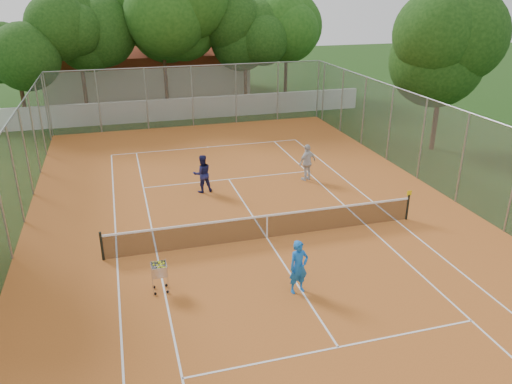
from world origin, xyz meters
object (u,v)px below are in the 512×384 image
object	(u,v)px
player_near	(299,267)
player_far_left	(202,174)
player_far_right	(307,162)
clubhouse	(147,68)
tennis_net	(267,226)
ball_hopper	(160,277)

from	to	relation	value
player_near	player_far_left	bearing A→B (deg)	88.80
player_far_right	clubhouse	bearing A→B (deg)	-101.54
player_far_right	tennis_net	bearing A→B (deg)	30.34
clubhouse	player_far_right	world-z (taller)	clubhouse
clubhouse	ball_hopper	size ratio (longest dim) A/B	15.80
player_far_right	ball_hopper	bearing A→B (deg)	19.59
player_far_right	ball_hopper	size ratio (longest dim) A/B	1.74
player_far_right	ball_hopper	world-z (taller)	player_far_right
ball_hopper	player_far_right	bearing A→B (deg)	26.06
player_far_left	player_far_right	size ratio (longest dim) A/B	0.98
player_near	player_far_left	size ratio (longest dim) A/B	0.98
clubhouse	player_near	bearing A→B (deg)	-86.70
clubhouse	player_near	world-z (taller)	clubhouse
player_far_right	ball_hopper	xyz separation A→B (m)	(-7.88, -7.76, -0.38)
player_near	tennis_net	bearing A→B (deg)	78.10
player_near	player_far_right	distance (m)	9.72
tennis_net	player_far_right	size ratio (longest dim) A/B	6.58
ball_hopper	clubhouse	bearing A→B (deg)	67.47
player_far_left	ball_hopper	size ratio (longest dim) A/B	1.71
player_near	player_far_right	size ratio (longest dim) A/B	0.97
player_near	clubhouse	bearing A→B (deg)	83.25
clubhouse	player_far_left	size ratio (longest dim) A/B	9.26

